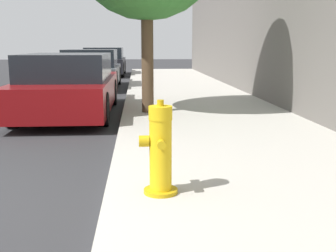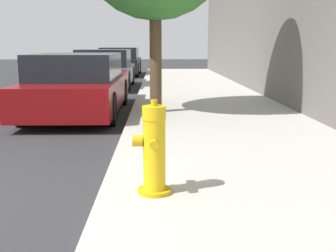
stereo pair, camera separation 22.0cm
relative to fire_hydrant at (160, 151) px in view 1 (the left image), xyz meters
name	(u,v)px [view 1 (the left image)]	position (x,y,z in m)	size (l,w,h in m)	color
sidewalk_slab	(295,205)	(1.15, -0.22, -0.44)	(3.30, 40.00, 0.12)	#B7B2A8
fire_hydrant	(160,151)	(0.00, 0.00, 0.00)	(0.34, 0.35, 0.83)	#C39C11
parked_car_near	(69,85)	(-1.59, 5.15, 0.10)	(1.76, 4.39, 1.25)	maroon
parked_car_mid	(92,70)	(-1.72, 10.63, 0.11)	(1.80, 3.86, 1.27)	#4C5156
parked_car_far	(105,62)	(-1.73, 16.59, 0.13)	(1.86, 4.10, 1.30)	black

